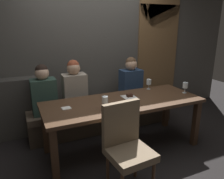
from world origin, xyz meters
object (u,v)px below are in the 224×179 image
(wine_glass_near_left, at_px, (149,82))
(wine_glass_end_left, at_px, (185,86))
(diner_far_end, at_px, (131,80))
(banquette_bench, at_px, (104,116))
(diner_redhead, at_px, (44,91))
(wine_glass_center_front, at_px, (105,100))
(diner_bearded, at_px, (74,87))
(dessert_plate, at_px, (129,96))
(chair_near_side, at_px, (126,142))
(dining_table, at_px, (123,107))

(wine_glass_near_left, distance_m, wine_glass_end_left, 0.56)
(diner_far_end, bearing_deg, banquette_bench, -179.80)
(diner_redhead, xyz_separation_m, diner_far_end, (1.47, 0.01, 0.00))
(banquette_bench, height_order, diner_far_end, diner_far_end)
(diner_redhead, relative_size, wine_glass_center_front, 4.61)
(diner_bearded, relative_size, dessert_plate, 4.15)
(wine_glass_center_front, xyz_separation_m, wine_glass_end_left, (1.36, 0.10, -0.00))
(wine_glass_center_front, distance_m, wine_glass_end_left, 1.36)
(banquette_bench, relative_size, chair_near_side, 2.55)
(dining_table, height_order, wine_glass_near_left, wine_glass_near_left)
(diner_far_end, height_order, wine_glass_end_left, diner_far_end)
(diner_redhead, height_order, dessert_plate, diner_redhead)
(banquette_bench, bearing_deg, wine_glass_near_left, -31.20)
(dessert_plate, bearing_deg, chair_near_side, -120.13)
(wine_glass_center_front, xyz_separation_m, dessert_plate, (0.49, 0.26, -0.10))
(chair_near_side, xyz_separation_m, diner_redhead, (-0.64, 1.41, 0.25))
(dining_table, bearing_deg, diner_bearded, 126.62)
(diner_far_end, xyz_separation_m, wine_glass_center_front, (-0.84, -0.87, 0.04))
(diner_bearded, relative_size, wine_glass_near_left, 4.81)
(dining_table, distance_m, wine_glass_end_left, 1.04)
(diner_redhead, bearing_deg, banquette_bench, 0.61)
(wine_glass_center_front, bearing_deg, dessert_plate, 28.49)
(diner_far_end, distance_m, wine_glass_end_left, 0.93)
(banquette_bench, relative_size, wine_glass_near_left, 15.24)
(dessert_plate, bearing_deg, banquette_bench, 103.49)
(banquette_bench, height_order, chair_near_side, chair_near_side)
(banquette_bench, relative_size, dessert_plate, 13.16)
(dining_table, bearing_deg, diner_redhead, 144.47)
(diner_redhead, xyz_separation_m, wine_glass_end_left, (1.99, -0.76, 0.05))
(dessert_plate, bearing_deg, wine_glass_near_left, 25.38)
(wine_glass_center_front, relative_size, dessert_plate, 0.86)
(banquette_bench, relative_size, wine_glass_end_left, 15.24)
(banquette_bench, xyz_separation_m, diner_redhead, (-0.97, -0.01, 0.58))
(wine_glass_center_front, relative_size, wine_glass_end_left, 1.00)
(diner_bearded, xyz_separation_m, wine_glass_end_left, (1.52, -0.75, 0.03))
(diner_bearded, bearing_deg, banquette_bench, 2.57)
(wine_glass_end_left, bearing_deg, diner_redhead, 159.12)
(diner_bearded, bearing_deg, chair_near_side, -82.88)
(wine_glass_center_front, bearing_deg, banquette_bench, 68.56)
(dining_table, bearing_deg, wine_glass_end_left, -3.82)
(diner_far_end, xyz_separation_m, wine_glass_end_left, (0.52, -0.77, 0.04))
(wine_glass_end_left, distance_m, dessert_plate, 0.90)
(chair_near_side, bearing_deg, wine_glass_center_front, 91.27)
(diner_bearded, bearing_deg, diner_far_end, 1.39)
(diner_far_end, relative_size, wine_glass_center_front, 4.66)
(banquette_bench, relative_size, wine_glass_center_front, 15.24)
(dining_table, xyz_separation_m, wine_glass_end_left, (1.02, -0.07, 0.20))
(dining_table, xyz_separation_m, diner_redhead, (-0.97, 0.69, 0.15))
(diner_redhead, bearing_deg, wine_glass_center_front, -53.94)
(diner_far_end, bearing_deg, wine_glass_end_left, -56.11)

